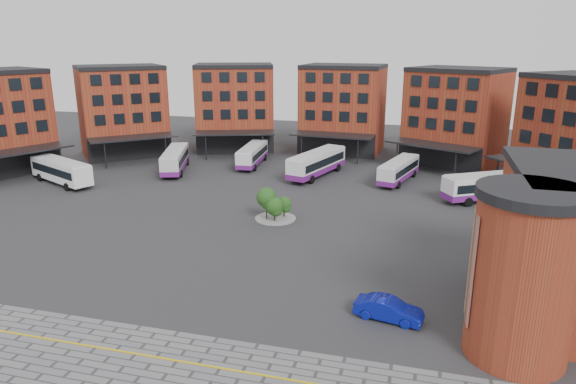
% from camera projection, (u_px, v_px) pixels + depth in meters
% --- Properties ---
extents(ground, '(160.00, 160.00, 0.00)m').
position_uv_depth(ground, '(215.00, 262.00, 44.62)').
color(ground, '#28282B').
rests_on(ground, ground).
extents(yellow_line, '(26.00, 0.15, 0.02)m').
position_uv_depth(yellow_line, '(156.00, 357.00, 31.15)').
color(yellow_line, gold).
rests_on(yellow_line, paving_zone).
extents(main_building, '(94.14, 42.48, 14.60)m').
position_uv_depth(main_building, '(280.00, 116.00, 79.16)').
color(main_building, brown).
rests_on(main_building, ground).
extents(tree_island, '(4.40, 4.40, 3.60)m').
position_uv_depth(tree_island, '(273.00, 204.00, 54.30)').
color(tree_island, gray).
rests_on(tree_island, ground).
extents(bus_a, '(11.57, 7.25, 3.26)m').
position_uv_depth(bus_a, '(61.00, 170.00, 68.13)').
color(bus_a, white).
rests_on(bus_a, ground).
extents(bus_b, '(6.12, 11.65, 3.22)m').
position_uv_depth(bus_b, '(175.00, 160.00, 74.80)').
color(bus_b, silver).
rests_on(bus_b, ground).
extents(bus_c, '(3.38, 10.95, 3.04)m').
position_uv_depth(bus_c, '(252.00, 155.00, 78.39)').
color(bus_c, white).
rests_on(bus_c, ground).
extents(bus_d, '(6.31, 12.62, 3.47)m').
position_uv_depth(bus_d, '(317.00, 163.00, 72.13)').
color(bus_d, white).
rests_on(bus_d, ground).
extents(bus_e, '(5.13, 10.79, 2.96)m').
position_uv_depth(bus_e, '(399.00, 170.00, 69.38)').
color(bus_e, silver).
rests_on(bus_e, ground).
extents(bus_f, '(11.50, 8.32, 3.31)m').
position_uv_depth(bus_f, '(490.00, 186.00, 61.02)').
color(bus_f, white).
rests_on(bus_f, ground).
extents(blue_car, '(4.90, 2.45, 1.54)m').
position_uv_depth(blue_car, '(389.00, 309.00, 35.21)').
color(blue_car, '#0B1695').
rests_on(blue_car, ground).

